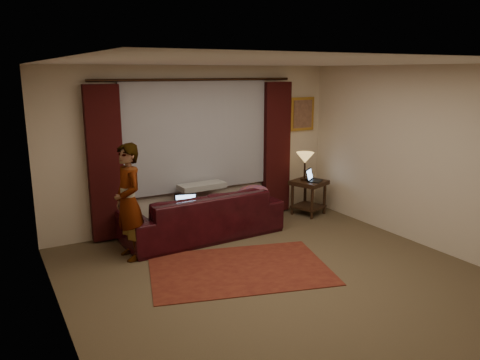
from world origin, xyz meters
name	(u,v)px	position (x,y,z in m)	size (l,w,h in m)	color
floor	(280,279)	(0.00, 0.00, -0.01)	(5.00, 5.00, 0.01)	brown
ceiling	(285,63)	(0.00, 0.00, 2.60)	(5.00, 5.00, 0.02)	silver
wall_back	(196,147)	(0.00, 2.50, 1.30)	(5.00, 0.02, 2.60)	beige
wall_front	(477,243)	(0.00, -2.50, 1.30)	(5.00, 0.02, 2.60)	beige
wall_left	(57,205)	(-2.50, 0.00, 1.30)	(0.02, 5.00, 2.60)	beige
wall_right	(427,158)	(2.50, 0.00, 1.30)	(0.02, 5.00, 2.60)	beige
sheer_curtain	(197,135)	(0.00, 2.44, 1.50)	(2.50, 0.05, 1.80)	#9B9BA2
drape_left	(105,164)	(-1.50, 2.39, 1.18)	(0.50, 0.14, 2.30)	black
drape_right	(276,148)	(1.50, 2.39, 1.18)	(0.50, 0.14, 2.30)	black
curtain_rod	(197,80)	(0.00, 2.39, 2.38)	(0.04, 0.04, 3.40)	black
picture_frame	(302,114)	(2.10, 2.47, 1.75)	(0.50, 0.04, 0.60)	gold
sofa	(202,206)	(-0.20, 1.87, 0.49)	(2.44, 1.06, 0.98)	black
throw_blanket	(202,170)	(-0.05, 2.18, 0.98)	(0.76, 0.30, 0.09)	#9B9A94
clothing_pile	(253,193)	(0.68, 1.80, 0.60)	(0.52, 0.40, 0.22)	brown
laptop_sofa	(187,204)	(-0.53, 1.67, 0.61)	(0.33, 0.36, 0.24)	black
area_rug	(239,269)	(-0.30, 0.49, 0.01)	(2.28, 1.52, 0.01)	#602216
end_table	(308,197)	(1.95, 2.00, 0.31)	(0.53, 0.53, 0.62)	black
tiffany_lamp	(305,166)	(1.89, 2.06, 0.87)	(0.31, 0.31, 0.50)	olive
laptop_table	(315,175)	(2.01, 1.91, 0.72)	(0.30, 0.32, 0.21)	black
person	(129,202)	(-1.41, 1.56, 0.79)	(0.47, 0.47, 1.59)	#9B9A94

